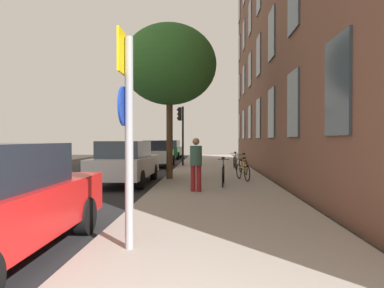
{
  "coord_description": "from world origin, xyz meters",
  "views": [
    {
      "loc": [
        0.79,
        -1.5,
        1.68
      ],
      "look_at": [
        0.12,
        13.3,
        1.49
      ],
      "focal_mm": 32.02,
      "sensor_mm": 36.0,
      "label": 1
    }
  ],
  "objects_px": {
    "car_1": "(126,162)",
    "car_2": "(158,153)",
    "bicycle_3": "(235,162)",
    "sign_post": "(127,123)",
    "bicycle_0": "(223,174)",
    "bicycle_1": "(243,171)",
    "bicycle_2": "(243,166)",
    "pedestrian_0": "(196,161)",
    "tree_near": "(170,65)",
    "car_3": "(170,149)",
    "traffic_light": "(181,125)"
  },
  "relations": [
    {
      "from": "tree_near",
      "to": "car_1",
      "type": "xyz_separation_m",
      "value": [
        -1.56,
        -0.9,
        -3.82
      ]
    },
    {
      "from": "bicycle_1",
      "to": "sign_post",
      "type": "bearing_deg",
      "value": -106.66
    },
    {
      "from": "tree_near",
      "to": "car_3",
      "type": "height_order",
      "value": "tree_near"
    },
    {
      "from": "tree_near",
      "to": "bicycle_0",
      "type": "distance_m",
      "value": 5.04
    },
    {
      "from": "car_1",
      "to": "bicycle_1",
      "type": "bearing_deg",
      "value": 6.06
    },
    {
      "from": "bicycle_3",
      "to": "sign_post",
      "type": "bearing_deg",
      "value": -100.98
    },
    {
      "from": "sign_post",
      "to": "tree_near",
      "type": "distance_m",
      "value": 9.26
    },
    {
      "from": "bicycle_3",
      "to": "car_2",
      "type": "height_order",
      "value": "car_2"
    },
    {
      "from": "car_1",
      "to": "car_2",
      "type": "height_order",
      "value": "same"
    },
    {
      "from": "car_2",
      "to": "traffic_light",
      "type": "bearing_deg",
      "value": -17.17
    },
    {
      "from": "bicycle_2",
      "to": "car_3",
      "type": "relative_size",
      "value": 0.44
    },
    {
      "from": "bicycle_1",
      "to": "bicycle_0",
      "type": "bearing_deg",
      "value": -118.56
    },
    {
      "from": "bicycle_1",
      "to": "tree_near",
      "type": "bearing_deg",
      "value": 171.56
    },
    {
      "from": "car_1",
      "to": "car_3",
      "type": "height_order",
      "value": "same"
    },
    {
      "from": "bicycle_1",
      "to": "car_1",
      "type": "height_order",
      "value": "car_1"
    },
    {
      "from": "traffic_light",
      "to": "tree_near",
      "type": "height_order",
      "value": "tree_near"
    },
    {
      "from": "bicycle_0",
      "to": "tree_near",
      "type": "bearing_deg",
      "value": 136.6
    },
    {
      "from": "traffic_light",
      "to": "bicycle_0",
      "type": "distance_m",
      "value": 9.4
    },
    {
      "from": "traffic_light",
      "to": "tree_near",
      "type": "bearing_deg",
      "value": -89.43
    },
    {
      "from": "car_3",
      "to": "pedestrian_0",
      "type": "bearing_deg",
      "value": -81.41
    },
    {
      "from": "bicycle_1",
      "to": "car_3",
      "type": "height_order",
      "value": "car_3"
    },
    {
      "from": "tree_near",
      "to": "bicycle_0",
      "type": "height_order",
      "value": "tree_near"
    },
    {
      "from": "tree_near",
      "to": "pedestrian_0",
      "type": "distance_m",
      "value": 5.09
    },
    {
      "from": "traffic_light",
      "to": "bicycle_2",
      "type": "relative_size",
      "value": 2.02
    },
    {
      "from": "traffic_light",
      "to": "tree_near",
      "type": "relative_size",
      "value": 0.58
    },
    {
      "from": "tree_near",
      "to": "bicycle_2",
      "type": "xyz_separation_m",
      "value": [
        3.15,
        2.03,
        -4.17
      ]
    },
    {
      "from": "car_2",
      "to": "car_3",
      "type": "relative_size",
      "value": 1.1
    },
    {
      "from": "bicycle_2",
      "to": "car_2",
      "type": "bearing_deg",
      "value": 131.13
    },
    {
      "from": "traffic_light",
      "to": "sign_post",
      "type": "bearing_deg",
      "value": -88.39
    },
    {
      "from": "traffic_light",
      "to": "bicycle_2",
      "type": "bearing_deg",
      "value": -56.9
    },
    {
      "from": "traffic_light",
      "to": "bicycle_1",
      "type": "distance_m",
      "value": 8.24
    },
    {
      "from": "car_1",
      "to": "bicycle_0",
      "type": "bearing_deg",
      "value": -16.17
    },
    {
      "from": "car_2",
      "to": "car_3",
      "type": "xyz_separation_m",
      "value": [
        -0.15,
        8.34,
        -0.0
      ]
    },
    {
      "from": "bicycle_0",
      "to": "car_3",
      "type": "relative_size",
      "value": 0.43
    },
    {
      "from": "sign_post",
      "to": "pedestrian_0",
      "type": "bearing_deg",
      "value": 81.67
    },
    {
      "from": "tree_near",
      "to": "car_3",
      "type": "relative_size",
      "value": 1.55
    },
    {
      "from": "tree_near",
      "to": "bicycle_2",
      "type": "bearing_deg",
      "value": 32.75
    },
    {
      "from": "traffic_light",
      "to": "car_1",
      "type": "height_order",
      "value": "traffic_light"
    },
    {
      "from": "bicycle_2",
      "to": "car_1",
      "type": "relative_size",
      "value": 0.39
    },
    {
      "from": "sign_post",
      "to": "traffic_light",
      "type": "relative_size",
      "value": 0.87
    },
    {
      "from": "traffic_light",
      "to": "car_2",
      "type": "xyz_separation_m",
      "value": [
        -1.5,
        0.46,
        -1.72
      ]
    },
    {
      "from": "car_1",
      "to": "car_2",
      "type": "bearing_deg",
      "value": 90.09
    },
    {
      "from": "bicycle_3",
      "to": "tree_near",
      "type": "bearing_deg",
      "value": -122.57
    },
    {
      "from": "tree_near",
      "to": "pedestrian_0",
      "type": "relative_size",
      "value": 3.82
    },
    {
      "from": "bicycle_1",
      "to": "car_2",
      "type": "distance_m",
      "value": 9.05
    },
    {
      "from": "bicycle_0",
      "to": "bicycle_1",
      "type": "distance_m",
      "value": 1.73
    },
    {
      "from": "tree_near",
      "to": "car_1",
      "type": "bearing_deg",
      "value": -149.93
    },
    {
      "from": "bicycle_3",
      "to": "pedestrian_0",
      "type": "height_order",
      "value": "pedestrian_0"
    },
    {
      "from": "bicycle_2",
      "to": "pedestrian_0",
      "type": "height_order",
      "value": "pedestrian_0"
    },
    {
      "from": "bicycle_1",
      "to": "bicycle_2",
      "type": "xyz_separation_m",
      "value": [
        0.26,
        2.46,
        0.03
      ]
    }
  ]
}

